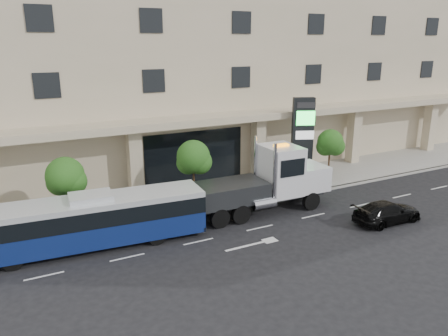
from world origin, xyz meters
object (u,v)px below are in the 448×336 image
at_px(signage_pylon, 302,139).
at_px(black_sedan, 387,212).
at_px(city_bus, 93,220).
at_px(tow_truck, 268,182).

bearing_deg(signage_pylon, black_sedan, -67.96).
distance_m(city_bus, black_sedan, 17.28).
height_order(black_sedan, signage_pylon, signage_pylon).
distance_m(tow_truck, black_sedan, 7.51).
bearing_deg(tow_truck, black_sedan, -41.06).
relative_size(city_bus, signage_pylon, 1.86).
bearing_deg(black_sedan, city_bus, 75.02).
xyz_separation_m(city_bus, black_sedan, (16.55, -4.87, -0.87)).
xyz_separation_m(black_sedan, signage_pylon, (0.16, 8.86, 2.78)).
relative_size(city_bus, black_sedan, 2.65).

